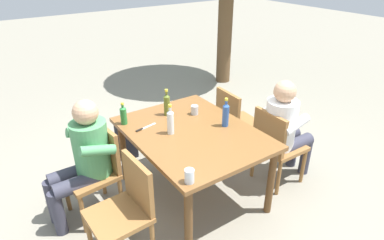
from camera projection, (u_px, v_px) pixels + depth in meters
ground_plane at (192, 194)px, 3.45m from camera, size 24.00×24.00×0.00m
dining_table at (192, 139)px, 3.15m from camera, size 1.42×1.09×0.76m
chair_near_left at (98, 167)px, 3.05m from camera, size 0.48×0.48×0.87m
chair_far_right at (276, 144)px, 3.42m from camera, size 0.45×0.45×0.87m
chair_far_left at (235, 120)px, 3.89m from camera, size 0.47×0.47×0.87m
chair_near_right at (126, 207)px, 2.57m from camera, size 0.46×0.46×0.87m
person_in_white_shirt at (84, 156)px, 2.91m from camera, size 0.47×0.62×1.18m
person_in_plaid_shirt at (285, 127)px, 3.40m from camera, size 0.47×0.62×1.18m
bottle_green at (123, 115)px, 3.20m from camera, size 0.06×0.06×0.23m
bottle_olive at (167, 104)px, 3.36m from camera, size 0.06×0.06×0.28m
bottle_blue at (226, 114)px, 3.15m from camera, size 0.06×0.06×0.29m
bottle_clear at (170, 121)px, 3.01m from camera, size 0.06×0.06×0.30m
cup_glass at (189, 176)px, 2.40m from camera, size 0.07×0.07×0.11m
cup_steel at (195, 110)px, 3.41m from camera, size 0.08×0.08×0.10m
table_knife at (144, 128)px, 3.16m from camera, size 0.07×0.24×0.01m
backpack_by_near_side at (125, 141)px, 4.05m from camera, size 0.31×0.23×0.38m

